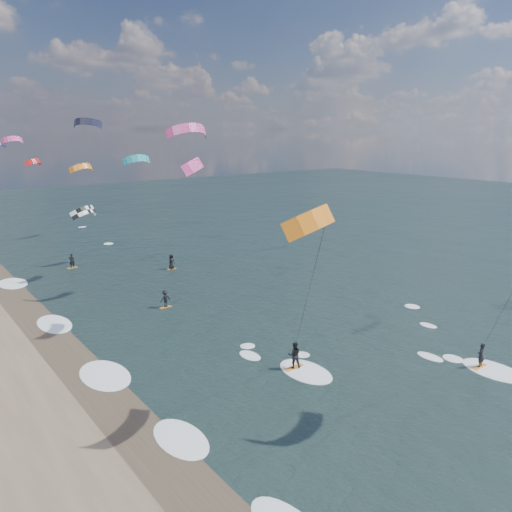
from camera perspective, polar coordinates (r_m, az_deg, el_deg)
ground at (r=29.72m, az=16.61°, el=-17.59°), size 260.00×260.00×0.00m
wet_sand_strip at (r=30.08m, az=-15.14°, el=-17.05°), size 3.00×240.00×0.00m
kitesurfer_near_b at (r=26.60m, az=7.05°, el=-1.63°), size 7.24×8.92×12.64m
far_kitesurfers at (r=52.33m, az=-12.26°, el=-2.23°), size 9.92×18.84×1.71m
bg_kite_field at (r=68.52m, az=-19.86°, el=11.19°), size 10.85×74.25×10.13m
shoreline_surf at (r=34.36m, az=-16.39°, el=-12.98°), size 2.40×79.40×0.11m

